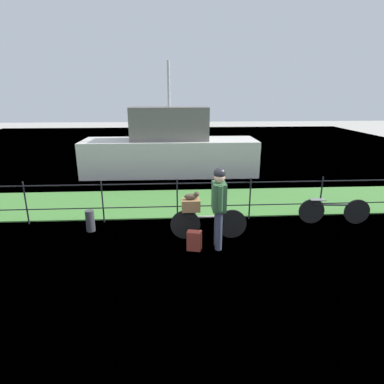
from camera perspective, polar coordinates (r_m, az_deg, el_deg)
ground_plane at (r=6.23m, az=-2.22°, el=-12.17°), size 60.00×60.00×0.00m
grass_strip at (r=9.31m, az=-2.72°, el=-1.86°), size 27.00×2.40×0.03m
harbor_water at (r=15.12m, az=-3.09°, el=5.55°), size 30.00×30.00×0.00m
iron_fence at (r=7.86m, az=-2.63°, el=-0.87°), size 18.04×0.04×1.07m
bicycle_main at (r=7.02m, az=2.81°, el=-5.57°), size 1.65×0.17×0.64m
wooden_crate at (r=6.84m, az=-0.19°, el=-2.33°), size 0.39×0.28×0.25m
terrier_dog at (r=6.77m, az=0.02°, el=-0.72°), size 0.32×0.14×0.18m
cyclist_person at (r=6.38m, az=4.77°, el=-1.63°), size 0.27×0.54×1.68m
backpack_on_paving at (r=6.56m, az=0.40°, el=-8.59°), size 0.32×0.24×0.40m
mooring_bollard at (r=7.75m, az=-17.56°, el=-4.88°), size 0.20×0.20×0.49m
bicycle_parked at (r=8.50m, az=23.70°, el=-3.03°), size 1.69×0.23×0.61m
moored_boat_near at (r=12.51m, az=-3.92°, el=7.48°), size 6.59×1.94×4.14m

